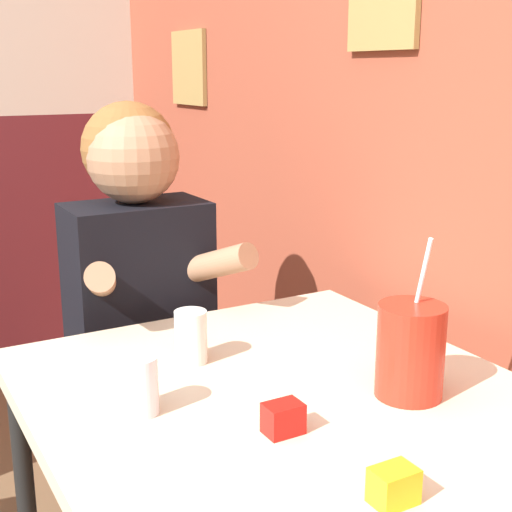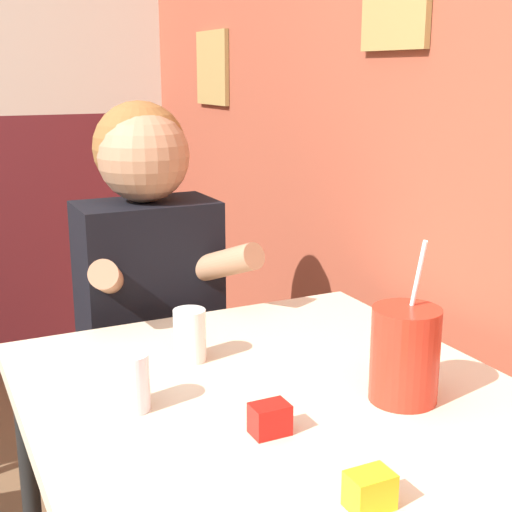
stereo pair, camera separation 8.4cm
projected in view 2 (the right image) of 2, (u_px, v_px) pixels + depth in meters
brick_wall_right at (309, 47)px, 2.10m from camera, size 0.08×4.59×2.70m
main_table at (275, 426)px, 1.29m from camera, size 0.85×0.91×0.73m
person_seated at (150, 321)px, 1.82m from camera, size 0.42×0.42×1.21m
cocktail_pitcher at (405, 354)px, 1.22m from camera, size 0.12×0.12×0.29m
glass_near_pitcher at (131, 382)px, 1.19m from camera, size 0.06×0.06×0.10m
glass_center at (190, 335)px, 1.40m from camera, size 0.06×0.06×0.10m
condiment_ketchup at (270, 419)px, 1.12m from camera, size 0.06×0.04×0.05m
condiment_mustard at (370, 490)px, 0.93m from camera, size 0.06×0.04×0.05m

